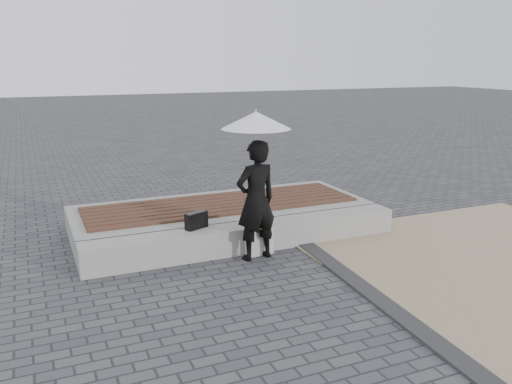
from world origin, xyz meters
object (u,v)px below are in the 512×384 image
woman (256,201)px  parasol (256,120)px  seating_ledge (249,237)px  canvas_tote (259,240)px  handbag (196,220)px

woman → parasol: parasol is taller
seating_ledge → canvas_tote: bearing=-78.2°
woman → canvas_tote: woman is taller
parasol → canvas_tote: size_ratio=2.81×
woman → parasol: size_ratio=1.41×
parasol → handbag: parasol is taller
seating_ledge → parasol: bearing=-97.5°
woman → canvas_tote: size_ratio=3.96×
woman → canvas_tote: bearing=-135.7°
seating_ledge → parasol: size_ratio=4.03×
handbag → parasol: bearing=-58.3°
seating_ledge → parasol: 1.86m
seating_ledge → parasol: (-0.05, -0.40, 1.82)m
seating_ledge → canvas_tote: canvas_tote is taller
parasol → canvas_tote: parasol is taller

